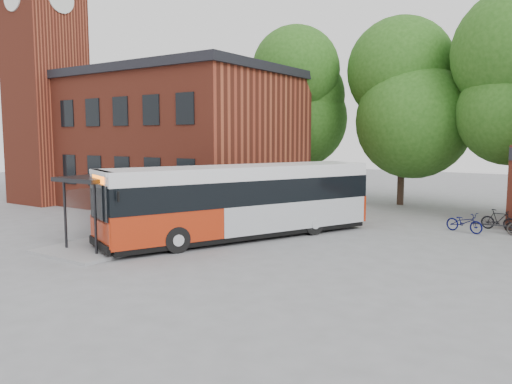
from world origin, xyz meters
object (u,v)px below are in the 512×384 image
Objects in this scene: bus_shelter at (128,208)px; bicycle_1 at (499,220)px; city_bus at (242,202)px; bicycle_0 at (464,222)px.

bicycle_1 is at bearing 43.90° from bus_shelter.
city_bus is at bearing 46.80° from bus_shelter.
city_bus is 12.27m from bicycle_1.
bus_shelter is at bearing 151.13° from bicycle_0.
bicycle_1 is (8.97, 8.30, -1.09)m from city_bus.
bicycle_1 reaches higher than bicycle_0.
city_bus is 10.36m from bicycle_0.
bicycle_0 is at bearing 43.05° from bus_shelter.
bicycle_1 is at bearing 66.24° from city_bus.
city_bus reaches higher than bicycle_0.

